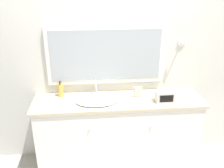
# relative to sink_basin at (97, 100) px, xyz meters

# --- Properties ---
(wall_back) EXTENTS (8.00, 0.18, 2.55)m
(wall_back) POSITION_rel_sink_basin_xyz_m (0.25, 0.30, 0.37)
(wall_back) COLOR silver
(wall_back) RESTS_ON ground_plane
(vanity_counter) EXTENTS (1.96, 0.52, 0.89)m
(vanity_counter) POSITION_rel_sink_basin_xyz_m (0.25, 0.02, -0.46)
(vanity_counter) COLOR white
(vanity_counter) RESTS_ON ground_plane
(sink_basin) EXTENTS (0.49, 0.38, 0.20)m
(sink_basin) POSITION_rel_sink_basin_xyz_m (0.00, 0.00, 0.00)
(sink_basin) COLOR white
(sink_basin) RESTS_ON vanity_counter
(soap_bottle) EXTENTS (0.06, 0.06, 0.19)m
(soap_bottle) POSITION_rel_sink_basin_xyz_m (-0.42, 0.18, 0.06)
(soap_bottle) COLOR gold
(soap_bottle) RESTS_ON vanity_counter
(appliance_box) EXTENTS (0.21, 0.12, 0.12)m
(appliance_box) POSITION_rel_sink_basin_xyz_m (0.77, -0.08, 0.04)
(appliance_box) COLOR #BCBCC1
(appliance_box) RESTS_ON vanity_counter
(picture_frame) EXTENTS (0.09, 0.01, 0.14)m
(picture_frame) POSITION_rel_sink_basin_xyz_m (0.48, 0.06, 0.05)
(picture_frame) COLOR #B2B2B7
(picture_frame) RESTS_ON vanity_counter
(hand_towel_near_sink) EXTENTS (0.17, 0.13, 0.03)m
(hand_towel_near_sink) POSITION_rel_sink_basin_xyz_m (1.02, 0.08, -0.00)
(hand_towel_near_sink) COLOR silver
(hand_towel_near_sink) RESTS_ON vanity_counter
(hand_towel_far_corner) EXTENTS (0.15, 0.13, 0.03)m
(hand_towel_far_corner) POSITION_rel_sink_basin_xyz_m (-0.57, -0.07, -0.00)
(hand_towel_far_corner) COLOR white
(hand_towel_far_corner) RESTS_ON vanity_counter
(metal_tray) EXTENTS (0.18, 0.12, 0.01)m
(metal_tray) POSITION_rel_sink_basin_xyz_m (0.66, 0.13, -0.01)
(metal_tray) COLOR silver
(metal_tray) RESTS_ON vanity_counter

